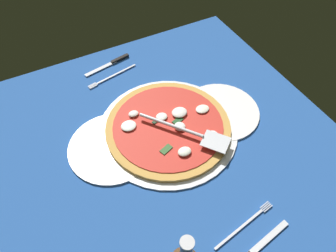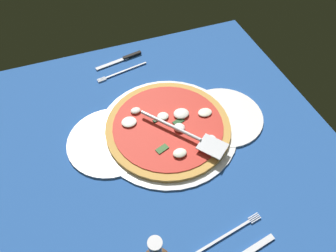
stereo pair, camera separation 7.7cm
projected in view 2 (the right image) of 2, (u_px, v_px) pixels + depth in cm
name	position (u px, v px, depth cm)	size (l,w,h in cm)	color
ground_plane	(164.00, 143.00, 93.59)	(97.87, 97.87, 0.80)	#234D95
checker_pattern	(164.00, 142.00, 93.24)	(97.87, 97.87, 0.10)	silver
pizza_pan	(168.00, 129.00, 95.66)	(41.42, 41.42, 0.89)	silver
dinner_plate_left	(110.00, 141.00, 92.67)	(25.00, 25.00, 1.00)	white
dinner_plate_right	(224.00, 117.00, 98.73)	(24.10, 24.10, 1.00)	white
pizza	(168.00, 126.00, 94.71)	(37.16, 37.16, 2.81)	gold
pizza_server	(187.00, 134.00, 89.99)	(19.48, 23.59, 1.00)	silver
place_setting_near	(230.00, 249.00, 73.31)	(22.37, 15.72, 1.40)	silver
place_setting_far	(123.00, 66.00, 114.28)	(20.85, 16.64, 1.40)	white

